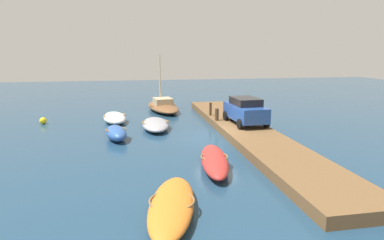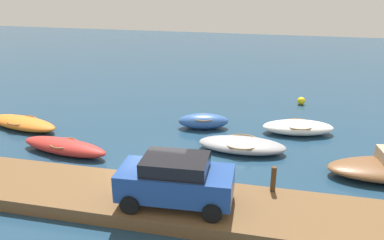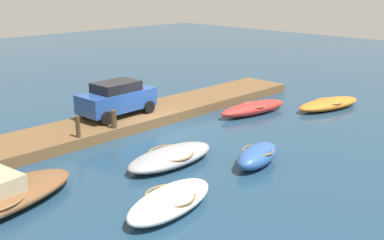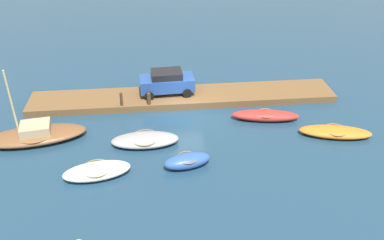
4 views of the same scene
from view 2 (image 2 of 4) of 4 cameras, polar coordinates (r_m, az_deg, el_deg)
ground_plane at (r=16.28m, az=-4.22°, el=-8.71°), size 84.00×84.00×0.00m
dock_platform at (r=14.60m, az=-6.48°, el=-11.41°), size 21.94×3.03×0.49m
dinghy_blue at (r=21.34m, az=1.65°, el=-0.14°), size 2.88×1.70×0.81m
motorboat_grey at (r=18.78m, az=7.19°, el=-3.57°), size 4.10×1.83×0.62m
rowboat_orange at (r=23.25m, az=-23.24°, el=-0.39°), size 4.67×2.35×0.59m
rowboat_red at (r=19.34m, az=-17.91°, el=-3.66°), size 4.62×1.86×0.68m
rowboat_white at (r=21.36m, az=15.01°, el=-1.02°), size 3.86×2.15×0.69m
mooring_post_west at (r=14.80m, az=4.31°, el=-7.89°), size 0.26×0.26×0.84m
mooring_post_mid_west at (r=14.65m, az=11.64°, el=-8.33°), size 0.19×0.19×0.96m
parked_car at (r=13.46m, az=-2.37°, el=-8.59°), size 3.94×2.12×1.73m
marker_buoy at (r=26.20m, az=15.45°, el=2.68°), size 0.49×0.49×0.49m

